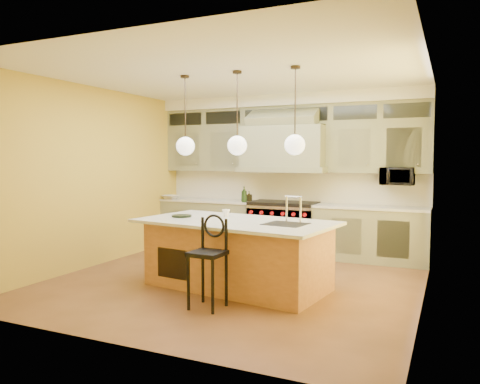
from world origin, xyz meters
The scene contains 18 objects.
floor centered at (0.00, 0.00, 0.00)m, with size 5.00×5.00×0.00m, color brown.
ceiling centered at (0.00, 0.00, 2.90)m, with size 5.00×5.00×0.00m, color white.
wall_back centered at (0.00, 2.50, 1.45)m, with size 5.00×5.00×0.00m, color gold.
wall_front centered at (0.00, -2.50, 1.45)m, with size 5.00×5.00×0.00m, color gold.
wall_left centered at (-2.50, 0.00, 1.45)m, with size 5.00×5.00×0.00m, color gold.
wall_right centered at (2.50, 0.00, 1.45)m, with size 5.00×5.00×0.00m, color gold.
back_cabinetry centered at (0.00, 2.23, 1.43)m, with size 5.00×0.77×2.90m.
range centered at (0.00, 2.14, 0.49)m, with size 1.20×0.74×0.96m.
kitchen_island centered at (0.17, -0.25, 0.47)m, with size 2.77×1.72×1.35m.
counter_stool centered at (0.22, -1.17, 0.62)m, with size 0.39×0.39×1.09m.
microwave centered at (1.95, 2.25, 1.45)m, with size 0.54×0.37×0.30m, color black.
oil_bottle_a centered at (-0.70, 1.92, 1.09)m, with size 0.11×0.11×0.29m, color black.
oil_bottle_b centered at (-0.70, 2.15, 1.03)m, with size 0.08×0.09×0.19m, color black.
fruit_bowl centered at (-2.30, 1.92, 0.98)m, with size 0.32×0.32×0.08m, color beige.
cup centered at (-0.13, 0.01, 0.97)m, with size 0.11×0.11×0.10m, color white.
pendant_left centered at (-0.64, -0.25, 1.95)m, with size 0.26×0.26×1.11m.
pendant_center centered at (0.16, -0.25, 1.95)m, with size 0.26×0.26×1.11m.
pendant_right centered at (0.96, -0.25, 1.95)m, with size 0.26×0.26×1.11m.
Camera 1 is at (2.78, -5.92, 1.75)m, focal length 35.00 mm.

